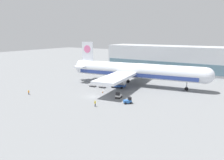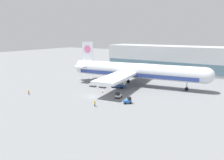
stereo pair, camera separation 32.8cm
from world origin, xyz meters
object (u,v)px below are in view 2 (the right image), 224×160
(airplane_main, at_px, (134,71))
(baggage_tug_mid, at_px, (128,101))
(baggage_tug_foreground, at_px, (118,96))
(ground_crew_near, at_px, (29,92))
(baggage_dolly_lead, at_px, (93,86))
(ground_crew_far, at_px, (95,103))
(scissor_lift_loader, at_px, (119,83))
(traffic_cone_near, at_px, (103,92))
(baggage_dolly_second, at_px, (102,87))

(airplane_main, xyz_separation_m, baggage_tug_mid, (9.52, -22.17, -4.96))
(baggage_tug_foreground, height_order, baggage_tug_mid, same)
(airplane_main, bearing_deg, baggage_tug_mid, -74.39)
(ground_crew_near, bearing_deg, baggage_dolly_lead, -122.52)
(baggage_tug_mid, relative_size, ground_crew_far, 1.51)
(scissor_lift_loader, relative_size, ground_crew_near, 3.32)
(airplane_main, distance_m, traffic_cone_near, 17.44)
(scissor_lift_loader, xyz_separation_m, baggage_dolly_lead, (-9.33, -4.17, -1.59))
(baggage_dolly_second, xyz_separation_m, ground_crew_far, (10.99, -19.42, 0.69))
(baggage_dolly_lead, bearing_deg, scissor_lift_loader, 22.71)
(airplane_main, xyz_separation_m, baggage_dolly_second, (-8.08, -10.19, -5.45))
(baggage_tug_mid, relative_size, traffic_cone_near, 3.75)
(baggage_dolly_second, height_order, traffic_cone_near, traffic_cone_near)
(traffic_cone_near, bearing_deg, baggage_tug_foreground, -19.10)
(ground_crew_near, xyz_separation_m, traffic_cone_near, (19.77, 15.63, -0.62))
(scissor_lift_loader, relative_size, traffic_cone_near, 7.56)
(baggage_dolly_lead, height_order, ground_crew_far, ground_crew_far)
(ground_crew_near, relative_size, traffic_cone_near, 2.28)
(baggage_dolly_lead, height_order, traffic_cone_near, traffic_cone_near)
(baggage_dolly_lead, height_order, baggage_dolly_second, same)
(baggage_tug_foreground, relative_size, ground_crew_far, 1.47)
(baggage_dolly_second, distance_m, ground_crew_far, 22.33)
(baggage_dolly_second, bearing_deg, traffic_cone_near, -55.60)
(baggage_tug_foreground, relative_size, baggage_dolly_second, 0.72)
(baggage_dolly_lead, relative_size, ground_crew_far, 2.04)
(baggage_tug_foreground, bearing_deg, airplane_main, -178.52)
(scissor_lift_loader, bearing_deg, baggage_dolly_lead, -163.58)
(baggage_dolly_lead, relative_size, ground_crew_near, 2.22)
(scissor_lift_loader, distance_m, baggage_dolly_lead, 10.34)
(ground_crew_near, bearing_deg, airplane_main, -130.91)
(ground_crew_far, bearing_deg, ground_crew_near, -83.94)
(baggage_tug_mid, xyz_separation_m, baggage_dolly_second, (-17.61, 11.98, -0.49))
(baggage_dolly_lead, bearing_deg, ground_crew_far, -52.47)
(baggage_tug_mid, bearing_deg, baggage_dolly_second, 102.45)
(scissor_lift_loader, bearing_deg, ground_crew_near, -136.95)
(ground_crew_near, bearing_deg, ground_crew_far, -179.69)
(baggage_tug_mid, bearing_deg, baggage_dolly_lead, 109.05)
(baggage_tug_mid, bearing_deg, airplane_main, 69.92)
(baggage_tug_foreground, bearing_deg, baggage_dolly_second, -136.42)
(baggage_dolly_lead, bearing_deg, ground_crew_near, -119.59)
(baggage_dolly_second, height_order, ground_crew_far, ground_crew_far)
(baggage_dolly_second, relative_size, traffic_cone_near, 5.06)
(ground_crew_far, bearing_deg, traffic_cone_near, -152.03)
(baggage_dolly_lead, distance_m, traffic_cone_near, 10.04)
(airplane_main, distance_m, baggage_tug_mid, 24.63)
(baggage_tug_foreground, distance_m, baggage_dolly_lead, 18.47)
(ground_crew_far, distance_m, traffic_cone_near, 15.11)
(baggage_tug_mid, distance_m, ground_crew_far, 9.96)
(baggage_tug_foreground, bearing_deg, baggage_dolly_lead, -127.42)
(airplane_main, bearing_deg, ground_crew_far, -92.03)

